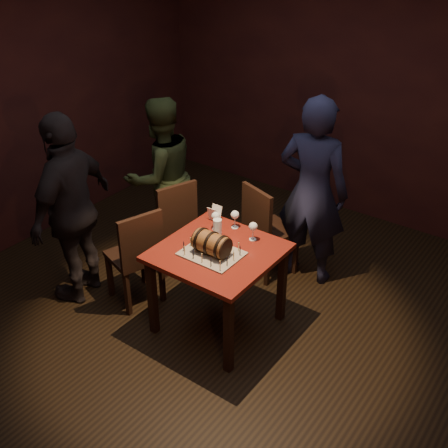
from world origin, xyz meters
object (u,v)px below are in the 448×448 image
at_px(pub_table, 218,262).
at_px(chair_back, 265,226).
at_px(wine_glass_left, 216,217).
at_px(person_left_front, 72,209).
at_px(wine_glass_right, 253,227).
at_px(pint_of_ale, 217,228).
at_px(person_left_rear, 161,176).
at_px(chair_left_front, 137,253).
at_px(chair_left_rear, 173,220).
at_px(person_back, 313,192).
at_px(barrel_cake, 212,243).
at_px(wine_glass_mid, 235,215).

bearing_deg(pub_table, chair_back, 96.85).
relative_size(wine_glass_left, person_left_front, 0.09).
xyz_separation_m(wine_glass_left, wine_glass_right, (0.34, 0.04, 0.00)).
bearing_deg(pint_of_ale, wine_glass_right, 23.38).
bearing_deg(person_left_rear, chair_left_front, 45.79).
xyz_separation_m(chair_back, chair_left_front, (-0.64, -1.02, 0.00)).
bearing_deg(wine_glass_left, person_left_rear, 156.30).
bearing_deg(person_left_rear, chair_left_rear, 71.93).
bearing_deg(wine_glass_right, pub_table, -115.00).
distance_m(person_back, person_left_rear, 1.50).
xyz_separation_m(barrel_cake, chair_left_rear, (-0.86, 0.52, -0.33)).
xyz_separation_m(barrel_cake, chair_left_front, (-0.74, -0.08, -0.33)).
distance_m(barrel_cake, wine_glass_right, 0.39).
distance_m(barrel_cake, person_back, 1.19).
distance_m(chair_left_rear, chair_left_front, 0.62).
bearing_deg(wine_glass_left, wine_glass_right, 6.62).
bearing_deg(person_left_front, wine_glass_left, 105.97).
height_order(wine_glass_left, chair_left_front, chair_left_front).
relative_size(chair_left_rear, chair_left_front, 1.00).
bearing_deg(chair_left_front, person_left_rear, 118.91).
bearing_deg(wine_glass_left, chair_left_rear, 163.36).
relative_size(barrel_cake, chair_left_front, 0.36).
distance_m(wine_glass_left, pint_of_ale, 0.12).
distance_m(wine_glass_right, person_back, 0.81).
distance_m(wine_glass_mid, person_left_front, 1.38).
relative_size(wine_glass_left, pint_of_ale, 1.07).
bearing_deg(barrel_cake, pint_of_ale, 117.60).
distance_m(pint_of_ale, chair_left_front, 0.75).
relative_size(wine_glass_left, person_back, 0.09).
bearing_deg(chair_left_rear, person_back, 30.47).
bearing_deg(barrel_cake, wine_glass_mid, 101.47).
height_order(pint_of_ale, chair_left_front, chair_left_front).
distance_m(barrel_cake, chair_left_rear, 1.05).
relative_size(pub_table, chair_left_rear, 0.97).
height_order(chair_back, chair_left_front, same).
distance_m(wine_glass_right, chair_left_front, 1.04).
relative_size(chair_left_front, person_left_front, 0.54).
distance_m(wine_glass_mid, wine_glass_right, 0.24).
relative_size(barrel_cake, wine_glass_left, 2.06).
relative_size(pub_table, person_back, 0.51).
relative_size(pint_of_ale, chair_back, 0.16).
bearing_deg(person_left_rear, wine_glass_right, 90.35).
xyz_separation_m(wine_glass_mid, chair_back, (-0.01, 0.50, -0.34)).
height_order(pub_table, wine_glass_right, wine_glass_right).
bearing_deg(pub_table, wine_glass_mid, 104.31).
relative_size(wine_glass_mid, chair_left_front, 0.17).
height_order(pint_of_ale, chair_left_rear, chair_left_rear).
distance_m(chair_back, person_left_rear, 1.15).
bearing_deg(pub_table, wine_glass_right, 65.00).
distance_m(barrel_cake, wine_glass_left, 0.39).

